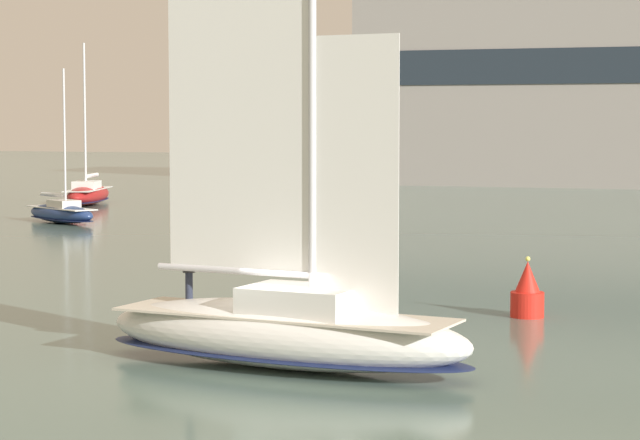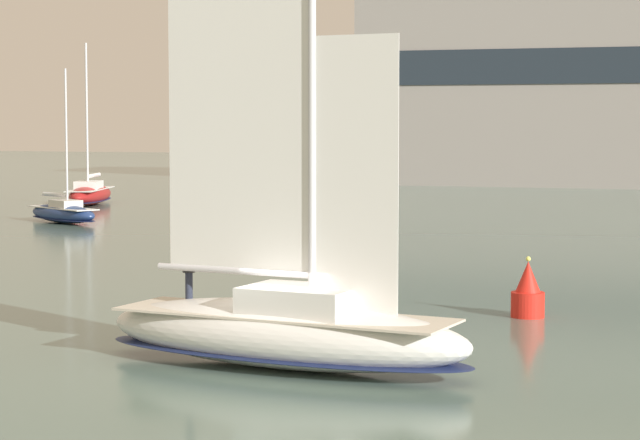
% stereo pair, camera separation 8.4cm
% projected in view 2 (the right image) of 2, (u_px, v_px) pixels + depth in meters
% --- Properties ---
extents(ground_plane, '(400.00, 400.00, 0.00)m').
position_uv_depth(ground_plane, '(284.00, 367.00, 31.92)').
color(ground_plane, slate).
extents(waterfront_building, '(41.98, 15.10, 21.51)m').
position_uv_depth(waterfront_building, '(573.00, 75.00, 122.63)').
color(waterfront_building, gray).
rests_on(waterfront_building, ground).
extents(sailboat_main, '(10.60, 4.33, 14.14)m').
position_uv_depth(sailboat_main, '(284.00, 324.00, 31.82)').
color(sailboat_main, white).
rests_on(sailboat_main, ground).
extents(sailboat_moored_near_marina, '(6.94, 5.17, 9.51)m').
position_uv_depth(sailboat_moored_near_marina, '(63.00, 212.00, 77.23)').
color(sailboat_moored_near_marina, navy).
rests_on(sailboat_moored_near_marina, ground).
extents(sailboat_moored_far_slip, '(4.62, 9.13, 12.09)m').
position_uv_depth(sailboat_moored_far_slip, '(90.00, 194.00, 94.06)').
color(sailboat_moored_far_slip, maroon).
rests_on(sailboat_moored_far_slip, ground).
extents(channel_buoy, '(1.08, 1.08, 1.97)m').
position_uv_depth(channel_buoy, '(528.00, 293.00, 40.06)').
color(channel_buoy, red).
rests_on(channel_buoy, ground).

